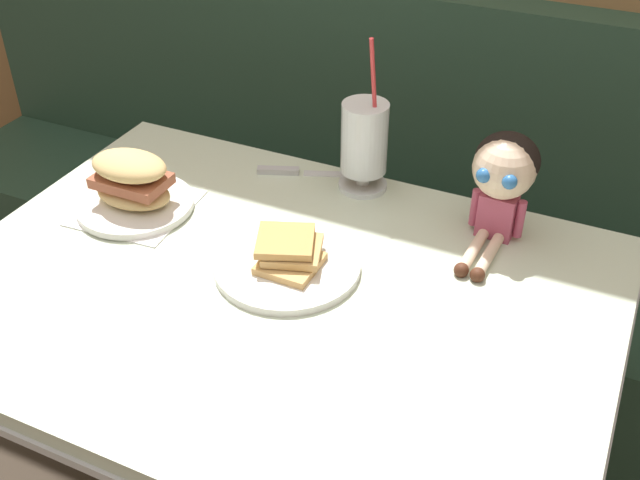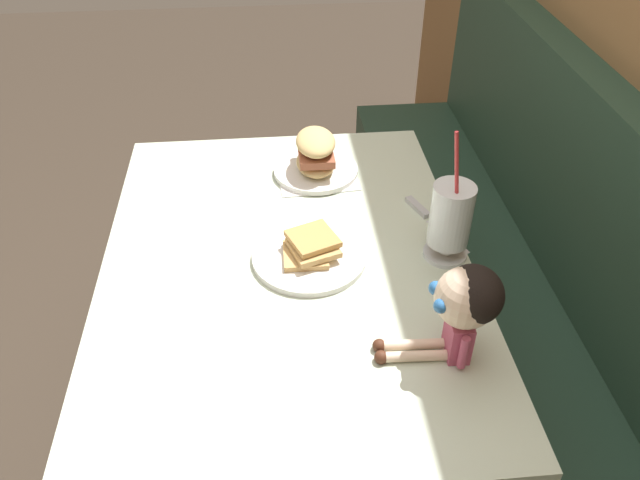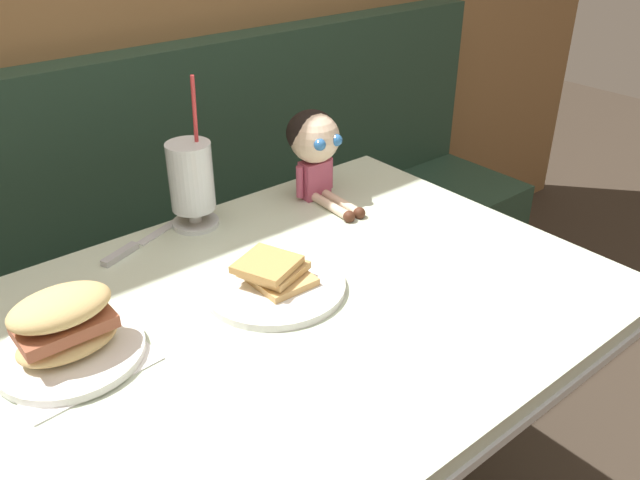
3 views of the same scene
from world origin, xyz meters
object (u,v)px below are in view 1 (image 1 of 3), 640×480
Objects in this scene: sandwich_plate at (133,188)px; seated_doll at (504,173)px; milkshake_glass at (364,143)px; butter_knife at (295,172)px; toast_plate at (289,262)px.

seated_doll is at bearing 17.58° from sandwich_plate.
sandwich_plate is 0.68m from seated_doll.
milkshake_glass is 1.40× the size of butter_knife.
seated_doll is at bearing -10.37° from milkshake_glass.
sandwich_plate is 1.00× the size of seated_doll.
milkshake_glass is 0.17m from butter_knife.
milkshake_glass is 0.28m from seated_doll.
butter_knife is (-0.15, -0.01, -0.10)m from milkshake_glass.
butter_knife is 0.44m from seated_doll.
sandwich_plate is at bearing -162.42° from seated_doll.
seated_doll is (0.29, 0.25, 0.11)m from toast_plate.
toast_plate is at bearing -139.62° from seated_doll.
butter_knife is (0.22, 0.24, -0.04)m from sandwich_plate.
sandwich_plate is 0.98× the size of butter_knife.
toast_plate is 0.31m from milkshake_glass.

